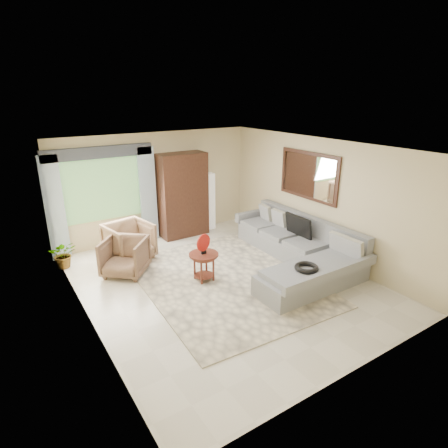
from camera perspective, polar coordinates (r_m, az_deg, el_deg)
ground at (r=7.37m, az=-0.15°, el=-8.85°), size 6.00×6.00×0.00m
area_rug at (r=7.42m, az=0.07°, el=-8.53°), size 3.20×4.15×0.02m
sectional_sofa at (r=8.13m, az=11.19°, el=-4.17°), size 2.30×3.46×0.90m
tv_screen at (r=8.35m, az=11.28°, el=-0.31°), size 0.14×0.74×0.48m
garden_hose at (r=6.86m, az=12.46°, el=-6.49°), size 0.43×0.43×0.09m
coffee_table at (r=7.31m, az=-3.07°, el=-6.48°), size 0.57×0.57×0.57m
red_disc at (r=7.10m, az=-3.15°, el=-2.84°), size 0.33×0.12×0.34m
armchair_left at (r=7.78m, az=-14.88°, el=-4.83°), size 1.16×1.16×0.76m
armchair_right at (r=8.42m, az=-14.23°, el=-2.58°), size 1.05×1.07×0.83m
potted_plant at (r=8.53m, az=-23.26°, el=-4.23°), size 0.61×0.55×0.59m
armoire at (r=9.44m, az=-6.32°, el=4.40°), size 1.20×0.55×2.10m
floor_lamp at (r=9.94m, az=-2.29°, el=3.49°), size 0.24×0.24×1.50m
window at (r=8.94m, az=-18.10°, el=4.99°), size 1.80×0.04×1.40m
curtain_left at (r=8.72m, az=-24.39°, el=2.13°), size 0.40×0.08×2.30m
curtain_right at (r=9.23m, az=-11.52°, el=4.40°), size 0.40×0.08×2.30m
valance at (r=8.71m, az=-18.57°, el=10.30°), size 2.40×0.12×0.26m
wall_mirror at (r=8.50m, az=12.72°, el=7.19°), size 0.05×1.70×1.05m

